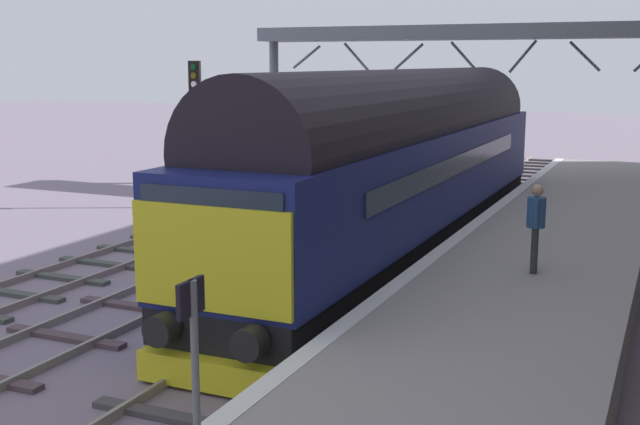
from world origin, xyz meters
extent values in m
plane|color=slate|center=(0.00, 0.00, 0.00)|extent=(140.00, 140.00, 0.00)
cube|color=gray|center=(-0.72, 0.00, 0.07)|extent=(0.07, 60.00, 0.15)
cube|color=gray|center=(0.72, 0.00, 0.07)|extent=(0.07, 60.00, 0.15)
cube|color=#444143|center=(0.00, -3.00, 0.04)|extent=(2.50, 0.26, 0.09)
cube|color=#444143|center=(0.00, -1.80, 0.04)|extent=(2.50, 0.26, 0.09)
cube|color=#444143|center=(0.00, -0.60, 0.04)|extent=(2.50, 0.26, 0.09)
cube|color=#444143|center=(0.00, 0.60, 0.04)|extent=(2.50, 0.26, 0.09)
cube|color=#444143|center=(0.00, 1.80, 0.04)|extent=(2.50, 0.26, 0.09)
cube|color=#444143|center=(0.00, 3.00, 0.04)|extent=(2.50, 0.26, 0.09)
cube|color=#444143|center=(0.00, 4.20, 0.04)|extent=(2.50, 0.26, 0.09)
cube|color=#444143|center=(0.00, 5.40, 0.04)|extent=(2.50, 0.26, 0.09)
cube|color=#444143|center=(0.00, 6.60, 0.04)|extent=(2.50, 0.26, 0.09)
cube|color=#444143|center=(0.00, 7.80, 0.04)|extent=(2.50, 0.26, 0.09)
cube|color=#444143|center=(0.00, 9.00, 0.04)|extent=(2.50, 0.26, 0.09)
cube|color=#444143|center=(0.00, 10.20, 0.04)|extent=(2.50, 0.26, 0.09)
cube|color=#444143|center=(0.00, 11.40, 0.04)|extent=(2.50, 0.26, 0.09)
cube|color=#444143|center=(0.00, 12.60, 0.04)|extent=(2.50, 0.26, 0.09)
cube|color=#444143|center=(0.00, 13.80, 0.04)|extent=(2.50, 0.26, 0.09)
cube|color=#444143|center=(0.00, 15.00, 0.04)|extent=(2.50, 0.26, 0.09)
cube|color=#444143|center=(0.00, 16.20, 0.04)|extent=(2.50, 0.26, 0.09)
cube|color=#444143|center=(0.00, 17.40, 0.04)|extent=(2.50, 0.26, 0.09)
cube|color=#444143|center=(0.00, 18.60, 0.04)|extent=(2.50, 0.26, 0.09)
cube|color=#444143|center=(0.00, 19.80, 0.04)|extent=(2.50, 0.26, 0.09)
cube|color=#444143|center=(0.00, 21.00, 0.04)|extent=(2.50, 0.26, 0.09)
cube|color=#444143|center=(0.00, 22.20, 0.04)|extent=(2.50, 0.26, 0.09)
cube|color=#444143|center=(0.00, 23.40, 0.04)|extent=(2.50, 0.26, 0.09)
cube|color=#444143|center=(0.00, 24.60, 0.04)|extent=(2.50, 0.26, 0.09)
cube|color=#444143|center=(0.00, 25.80, 0.04)|extent=(2.50, 0.26, 0.09)
cube|color=#444143|center=(0.00, 27.00, 0.04)|extent=(2.50, 0.26, 0.09)
cube|color=#444143|center=(0.00, 28.20, 0.04)|extent=(2.50, 0.26, 0.09)
cube|color=#444143|center=(0.00, 29.40, 0.04)|extent=(2.50, 0.26, 0.09)
cube|color=gray|center=(-4.31, 0.00, 0.07)|extent=(0.07, 60.00, 0.15)
cube|color=gray|center=(-2.88, 0.00, 0.07)|extent=(0.07, 60.00, 0.15)
cube|color=#4C3B41|center=(-3.59, -1.00, 0.04)|extent=(2.50, 0.26, 0.09)
cube|color=#4C3B41|center=(-3.59, 1.00, 0.04)|extent=(2.50, 0.26, 0.09)
cube|color=#4C3B41|center=(-3.59, 3.00, 0.04)|extent=(2.50, 0.26, 0.09)
cube|color=#4C3B41|center=(-3.59, 5.00, 0.04)|extent=(2.50, 0.26, 0.09)
cube|color=#4C3B41|center=(-3.59, 7.00, 0.04)|extent=(2.50, 0.26, 0.09)
cube|color=#4C3B41|center=(-3.59, 9.00, 0.04)|extent=(2.50, 0.26, 0.09)
cube|color=#4C3B41|center=(-3.59, 11.00, 0.04)|extent=(2.50, 0.26, 0.09)
cube|color=#4C3B41|center=(-3.59, 13.00, 0.04)|extent=(2.50, 0.26, 0.09)
cube|color=#4C3B41|center=(-3.59, 15.00, 0.04)|extent=(2.50, 0.26, 0.09)
cube|color=#4C3B41|center=(-3.59, 17.00, 0.04)|extent=(2.50, 0.26, 0.09)
cube|color=#4C3B41|center=(-3.59, 19.00, 0.04)|extent=(2.50, 0.26, 0.09)
cube|color=#4C3B41|center=(-3.59, 21.00, 0.04)|extent=(2.50, 0.26, 0.09)
cube|color=#4C3B41|center=(-3.59, 23.00, 0.04)|extent=(2.50, 0.26, 0.09)
cube|color=#4C3B41|center=(-3.59, 25.00, 0.04)|extent=(2.50, 0.26, 0.09)
cube|color=#4C3B41|center=(-3.59, 27.00, 0.04)|extent=(2.50, 0.26, 0.09)
cube|color=#4C3B41|center=(-3.59, 29.00, 0.04)|extent=(2.50, 0.26, 0.09)
cube|color=gray|center=(-5.71, 0.00, 0.07)|extent=(0.07, 60.00, 0.15)
cube|color=#40453E|center=(-6.43, 0.71, 0.04)|extent=(2.50, 0.26, 0.09)
cube|color=#40453E|center=(-6.43, 2.14, 0.04)|extent=(2.50, 0.26, 0.09)
cube|color=#40453E|center=(-6.43, 3.57, 0.04)|extent=(2.50, 0.26, 0.09)
cube|color=#40453E|center=(-6.43, 5.00, 0.04)|extent=(2.50, 0.26, 0.09)
cube|color=#40453E|center=(-6.43, 6.43, 0.04)|extent=(2.50, 0.26, 0.09)
cube|color=#40453E|center=(-6.43, 7.86, 0.04)|extent=(2.50, 0.26, 0.09)
cube|color=#40453E|center=(-6.43, 9.29, 0.04)|extent=(2.50, 0.26, 0.09)
cube|color=#40453E|center=(-6.43, 10.71, 0.04)|extent=(2.50, 0.26, 0.09)
cube|color=#40453E|center=(-6.43, 12.14, 0.04)|extent=(2.50, 0.26, 0.09)
cube|color=#40453E|center=(-6.43, 13.57, 0.04)|extent=(2.50, 0.26, 0.09)
cube|color=#40453E|center=(-6.43, 15.00, 0.04)|extent=(2.50, 0.26, 0.09)
cube|color=#40453E|center=(-6.43, 16.43, 0.04)|extent=(2.50, 0.26, 0.09)
cube|color=#40453E|center=(-6.43, 17.86, 0.04)|extent=(2.50, 0.26, 0.09)
cube|color=#40453E|center=(-6.43, 19.29, 0.04)|extent=(2.50, 0.26, 0.09)
cube|color=#40453E|center=(-6.43, 20.71, 0.04)|extent=(2.50, 0.26, 0.09)
cube|color=#40453E|center=(-6.43, 22.14, 0.04)|extent=(2.50, 0.26, 0.09)
cube|color=#40453E|center=(-6.43, 23.57, 0.04)|extent=(2.50, 0.26, 0.09)
cube|color=#40453E|center=(-6.43, 25.00, 0.04)|extent=(2.50, 0.26, 0.09)
cube|color=#40453E|center=(-6.43, 26.43, 0.04)|extent=(2.50, 0.26, 0.09)
cube|color=#40453E|center=(-6.43, 27.86, 0.04)|extent=(2.50, 0.26, 0.09)
cube|color=#40453E|center=(-6.43, 29.29, 0.04)|extent=(2.50, 0.26, 0.09)
cube|color=gray|center=(3.60, 0.00, 0.50)|extent=(4.00, 44.00, 1.00)
cube|color=white|center=(1.75, 0.00, 1.00)|extent=(0.30, 44.00, 0.01)
cube|color=black|center=(0.00, 7.11, 0.82)|extent=(2.56, 17.90, 0.60)
cube|color=navy|center=(0.00, 7.11, 2.17)|extent=(2.70, 17.90, 2.10)
cylinder|color=black|center=(0.00, 7.11, 3.40)|extent=(2.56, 16.47, 2.57)
cube|color=yellow|center=(0.00, -1.88, 2.02)|extent=(2.65, 0.08, 1.58)
cube|color=#232D3D|center=(0.00, -1.86, 2.75)|extent=(2.38, 0.04, 0.64)
cube|color=#232D3D|center=(1.37, 7.11, 2.47)|extent=(0.04, 12.53, 0.44)
cylinder|color=black|center=(-0.75, -2.09, 0.92)|extent=(0.48, 0.35, 0.48)
cylinder|color=black|center=(0.75, -2.09, 0.92)|extent=(0.48, 0.35, 0.48)
cube|color=yellow|center=(0.00, -1.94, 0.29)|extent=(2.43, 0.36, 0.47)
cylinder|color=black|center=(0.00, -0.25, 0.52)|extent=(1.64, 1.04, 1.04)
cylinder|color=black|center=(0.00, 0.85, 0.52)|extent=(1.64, 1.04, 1.04)
cylinder|color=black|center=(0.00, 1.95, 0.52)|extent=(1.64, 1.04, 1.04)
cylinder|color=black|center=(0.00, 12.28, 0.52)|extent=(1.64, 1.04, 1.04)
cylinder|color=black|center=(0.00, 13.38, 0.52)|extent=(1.64, 1.04, 1.04)
cylinder|color=black|center=(0.00, 14.48, 0.52)|extent=(1.64, 1.04, 1.04)
cylinder|color=gray|center=(-8.59, 11.30, 2.45)|extent=(0.14, 0.14, 4.89)
cube|color=black|center=(-8.59, 11.24, 4.40)|extent=(0.44, 0.10, 0.99)
cylinder|color=#0A3E13|center=(-8.59, 11.18, 4.69)|extent=(0.20, 0.06, 0.20)
cylinder|color=#53470A|center=(-8.59, 11.18, 4.41)|extent=(0.20, 0.06, 0.20)
cylinder|color=white|center=(-8.59, 11.18, 4.13)|extent=(0.20, 0.06, 0.20)
cylinder|color=slate|center=(1.87, -5.21, 1.88)|extent=(0.08, 0.08, 1.74)
cube|color=black|center=(1.84, -5.21, 2.57)|extent=(0.05, 0.44, 0.36)
cube|color=white|center=(1.81, -5.21, 2.57)|extent=(0.01, 0.20, 0.24)
cylinder|color=#2F3435|center=(3.82, 3.17, 1.43)|extent=(0.13, 0.13, 0.84)
cylinder|color=#2F3435|center=(3.79, 3.37, 1.43)|extent=(0.13, 0.13, 0.84)
cylinder|color=#2A4E7B|center=(3.80, 3.27, 2.13)|extent=(0.39, 0.39, 0.56)
sphere|color=tan|center=(3.80, 3.27, 2.54)|extent=(0.22, 0.22, 0.22)
cylinder|color=#2A4E7B|center=(3.84, 3.07, 2.13)|extent=(0.09, 0.09, 0.52)
cylinder|color=#2A4E7B|center=(3.77, 3.48, 2.13)|extent=(0.09, 0.09, 0.52)
cylinder|color=slate|center=(-8.83, 17.42, 2.82)|extent=(0.36, 0.36, 5.64)
cube|color=slate|center=(-1.17, 17.42, 5.89)|extent=(15.73, 2.00, 0.50)
cylinder|color=slate|center=(-7.39, 17.42, 5.04)|extent=(1.19, 0.10, 0.91)
cylinder|color=slate|center=(-5.32, 17.42, 5.04)|extent=(1.04, 0.10, 1.08)
cylinder|color=slate|center=(-3.24, 17.42, 5.04)|extent=(1.12, 0.10, 0.99)
cylinder|color=slate|center=(-1.17, 17.42, 5.04)|extent=(1.03, 0.10, 1.09)
cylinder|color=slate|center=(0.91, 17.42, 5.04)|extent=(0.96, 0.10, 1.15)
cylinder|color=slate|center=(2.99, 17.42, 5.04)|extent=(1.08, 0.10, 1.04)
camera|label=1|loc=(6.10, -11.68, 4.84)|focal=45.45mm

